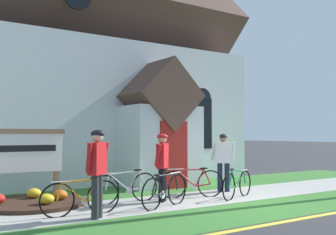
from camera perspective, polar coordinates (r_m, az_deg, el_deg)
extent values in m
plane|color=#333335|center=(13.21, -1.06, -9.74)|extent=(140.00, 140.00, 0.00)
cube|color=#A8A59E|center=(9.69, -5.58, -12.41)|extent=(32.00, 2.11, 0.01)
cube|color=#38722D|center=(7.99, 1.40, -14.60)|extent=(32.00, 1.92, 0.01)
cube|color=#38722D|center=(11.73, -10.88, -10.62)|extent=(24.00, 2.47, 0.01)
cube|color=yellow|center=(7.13, 6.70, -16.09)|extent=(28.00, 0.16, 0.01)
cube|color=silver|center=(17.81, -18.83, 0.18)|extent=(14.29, 10.54, 4.90)
cube|color=brown|center=(18.44, -18.65, 12.92)|extent=(14.79, 10.73, 10.73)
cube|color=silver|center=(13.19, -1.15, -4.09)|extent=(2.40, 1.60, 2.60)
cube|color=brown|center=(13.24, -1.15, 3.06)|extent=(2.40, 1.80, 2.40)
cube|color=maroon|center=(12.51, 0.85, -5.33)|extent=(1.00, 0.06, 2.10)
cube|color=black|center=(15.22, 5.06, -0.84)|extent=(0.76, 0.06, 1.90)
cone|color=black|center=(15.28, 5.05, 2.72)|extent=(0.80, 0.06, 0.80)
cube|color=#7F6047|center=(10.96, -15.58, -9.22)|extent=(0.12, 0.12, 0.74)
cube|color=white|center=(10.71, -19.25, -4.76)|extent=(1.72, 0.14, 0.96)
cube|color=#7F6047|center=(10.70, -19.21, -1.87)|extent=(1.84, 0.18, 0.12)
cube|color=black|center=(10.66, -19.19, -4.15)|extent=(1.37, 0.06, 0.16)
cylinder|color=#382319|center=(10.28, -18.54, -11.46)|extent=(2.47, 2.47, 0.10)
ellipsoid|color=orange|center=(10.28, -15.07, -10.54)|extent=(0.36, 0.36, 0.24)
ellipsoid|color=gold|center=(10.74, -18.50, -10.14)|extent=(0.36, 0.36, 0.24)
ellipsoid|color=gold|center=(9.72, -16.89, -11.00)|extent=(0.36, 0.36, 0.24)
torus|color=black|center=(8.89, -9.16, -11.07)|extent=(0.73, 0.08, 0.73)
torus|color=black|center=(8.60, -15.46, -11.31)|extent=(0.73, 0.08, 0.73)
cylinder|color=orange|center=(8.67, -13.26, -10.25)|extent=(0.54, 0.07, 0.44)
cylinder|color=orange|center=(8.67, -12.55, -8.78)|extent=(0.73, 0.09, 0.07)
cylinder|color=orange|center=(8.77, -10.94, -10.06)|extent=(0.25, 0.05, 0.46)
cylinder|color=orange|center=(8.83, -10.39, -11.29)|extent=(0.40, 0.06, 0.09)
cylinder|color=orange|center=(8.83, -9.70, -9.84)|extent=(0.21, 0.05, 0.41)
cylinder|color=orange|center=(8.59, -15.19, -10.13)|extent=(0.12, 0.04, 0.36)
ellipsoid|color=black|center=(8.78, -10.24, -8.41)|extent=(0.24, 0.10, 0.05)
cylinder|color=silver|center=(8.57, -14.91, -8.81)|extent=(0.44, 0.06, 0.03)
cylinder|color=silver|center=(8.77, -11.63, -11.51)|extent=(0.18, 0.03, 0.18)
torus|color=black|center=(9.07, -2.28, -10.87)|extent=(0.71, 0.30, 0.75)
torus|color=black|center=(9.85, 1.31, -10.18)|extent=(0.71, 0.30, 0.75)
cylinder|color=black|center=(9.56, 0.15, -9.41)|extent=(0.51, 0.23, 0.47)
cylinder|color=black|center=(9.45, -0.23, -8.15)|extent=(0.69, 0.29, 0.04)
cylinder|color=black|center=(9.27, -1.18, -9.64)|extent=(0.25, 0.12, 0.46)
cylinder|color=black|center=(9.22, -1.51, -10.89)|extent=(0.39, 0.18, 0.09)
cylinder|color=black|center=(9.11, -1.93, -9.59)|extent=(0.21, 0.11, 0.40)
cylinder|color=black|center=(9.80, 1.17, -9.09)|extent=(0.12, 0.07, 0.40)
ellipsoid|color=black|center=(9.15, -1.59, -8.15)|extent=(0.25, 0.16, 0.05)
cylinder|color=silver|center=(9.74, 1.04, -7.86)|extent=(0.42, 0.18, 0.03)
cylinder|color=silver|center=(9.38, -0.77, -10.91)|extent=(0.18, 0.08, 0.18)
torus|color=black|center=(10.48, 8.64, -9.77)|extent=(0.68, 0.30, 0.72)
torus|color=black|center=(11.38, 10.88, -9.16)|extent=(0.68, 0.30, 0.72)
cylinder|color=#19723F|center=(11.06, 10.15, -8.61)|extent=(0.52, 0.24, 0.42)
cylinder|color=#19723F|center=(10.94, 9.90, -7.45)|extent=(0.70, 0.31, 0.11)
cylinder|color=#19723F|center=(10.72, 9.32, -8.62)|extent=(0.25, 0.13, 0.48)
cylinder|color=#19723F|center=(10.67, 9.12, -9.78)|extent=(0.39, 0.19, 0.09)
cylinder|color=#19723F|center=(10.54, 8.85, -8.59)|extent=(0.21, 0.11, 0.43)
cylinder|color=#19723F|center=(11.33, 10.79, -8.32)|extent=(0.12, 0.08, 0.35)
ellipsoid|color=black|center=(10.60, 9.05, -7.26)|extent=(0.25, 0.16, 0.05)
cylinder|color=silver|center=(11.27, 10.70, -7.37)|extent=(0.42, 0.19, 0.03)
cylinder|color=silver|center=(10.85, 9.58, -9.78)|extent=(0.17, 0.09, 0.18)
torus|color=black|center=(11.05, 6.04, -9.34)|extent=(0.71, 0.29, 0.74)
torus|color=black|center=(10.76, 0.68, -9.55)|extent=(0.71, 0.29, 0.74)
cylinder|color=#A51E19|center=(10.83, 2.54, -8.60)|extent=(0.55, 0.23, 0.47)
cylinder|color=#A51E19|center=(10.84, 3.13, -7.41)|extent=(0.74, 0.30, 0.04)
cylinder|color=#A51E19|center=(10.94, 4.52, -8.53)|extent=(0.26, 0.12, 0.46)
cylinder|color=#A51E19|center=(10.99, 4.99, -9.52)|extent=(0.41, 0.18, 0.09)
cylinder|color=#A51E19|center=(11.00, 5.57, -8.35)|extent=(0.22, 0.11, 0.41)
cylinder|color=#A51E19|center=(10.75, 0.90, -8.50)|extent=(0.12, 0.07, 0.40)
ellipsoid|color=black|center=(10.95, 5.09, -7.19)|extent=(0.25, 0.16, 0.05)
cylinder|color=silver|center=(10.74, 1.12, -7.35)|extent=(0.42, 0.18, 0.03)
cylinder|color=silver|center=(10.93, 3.93, -9.71)|extent=(0.18, 0.08, 0.18)
torus|color=black|center=(10.38, -3.36, -9.82)|extent=(0.73, 0.05, 0.73)
torus|color=black|center=(9.91, -8.88, -10.15)|extent=(0.73, 0.05, 0.73)
cylinder|color=#B7B7BC|center=(10.04, -6.94, -9.14)|extent=(0.58, 0.05, 0.45)
cylinder|color=#B7B7BC|center=(10.07, -6.32, -7.79)|extent=(0.79, 0.05, 0.08)
cylinder|color=#B7B7BC|center=(10.21, -4.90, -8.92)|extent=(0.27, 0.04, 0.48)
cylinder|color=#B7B7BC|center=(10.28, -4.42, -10.04)|extent=(0.43, 0.04, 0.09)
cylinder|color=#B7B7BC|center=(10.31, -3.83, -8.71)|extent=(0.23, 0.04, 0.43)
cylinder|color=#B7B7BC|center=(9.91, -8.64, -9.07)|extent=(0.12, 0.04, 0.38)
ellipsoid|color=black|center=(10.24, -4.31, -7.42)|extent=(0.24, 0.08, 0.05)
cylinder|color=silver|center=(9.90, -8.40, -7.88)|extent=(0.44, 0.04, 0.03)
cylinder|color=silver|center=(10.19, -5.51, -10.25)|extent=(0.18, 0.02, 0.18)
cylinder|color=#191E38|center=(12.06, 7.38, -8.41)|extent=(0.15, 0.15, 0.84)
cylinder|color=#191E38|center=(12.06, 8.39, -8.41)|extent=(0.15, 0.15, 0.84)
cube|color=silver|center=(12.00, 7.86, -4.95)|extent=(0.48, 0.47, 0.62)
sphere|color=#936B51|center=(11.99, 7.85, -2.96)|extent=(0.22, 0.22, 0.22)
ellipsoid|color=black|center=(11.99, 7.85, -2.67)|extent=(0.35, 0.36, 0.15)
cylinder|color=silver|center=(12.06, 6.50, -4.80)|extent=(0.09, 0.24, 0.56)
cylinder|color=silver|center=(11.96, 9.24, -4.80)|extent=(0.09, 0.17, 0.56)
cylinder|color=#2D2D33|center=(8.23, -10.30, -11.10)|extent=(0.15, 0.15, 0.88)
cylinder|color=#2D2D33|center=(8.39, -9.76, -10.93)|extent=(0.15, 0.15, 0.88)
cube|color=red|center=(8.23, -9.99, -5.75)|extent=(0.50, 0.48, 0.64)
sphere|color=beige|center=(8.22, -9.97, -2.71)|extent=(0.23, 0.23, 0.23)
ellipsoid|color=black|center=(8.22, -9.96, -2.27)|extent=(0.37, 0.37, 0.16)
cylinder|color=red|center=(7.98, -11.17, -5.62)|extent=(0.09, 0.19, 0.59)
cylinder|color=red|center=(8.48, -8.88, -5.44)|extent=(0.09, 0.21, 0.59)
cylinder|color=black|center=(10.10, -0.95, -9.62)|extent=(0.15, 0.15, 0.84)
cylinder|color=black|center=(10.27, -0.68, -9.49)|extent=(0.15, 0.15, 0.84)
cube|color=red|center=(10.12, -0.81, -5.44)|extent=(0.48, 0.47, 0.62)
sphere|color=tan|center=(10.10, -0.81, -3.08)|extent=(0.22, 0.22, 0.22)
ellipsoid|color=red|center=(10.10, -0.81, -2.74)|extent=(0.35, 0.36, 0.15)
cylinder|color=red|center=(9.85, -1.46, -5.35)|extent=(0.09, 0.24, 0.56)
cylinder|color=red|center=(10.39, -0.19, -5.20)|extent=(0.09, 0.17, 0.56)
cylinder|color=#3D2D1E|center=(19.26, 3.27, -4.73)|extent=(0.29, 0.29, 1.80)
cone|color=#23662D|center=(19.42, 3.25, 5.41)|extent=(3.39, 3.39, 5.04)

